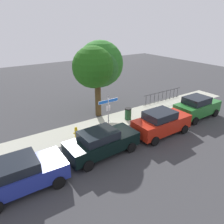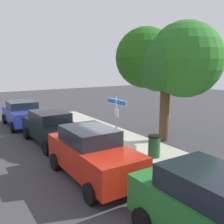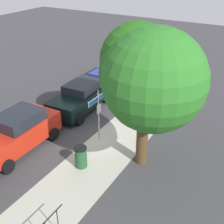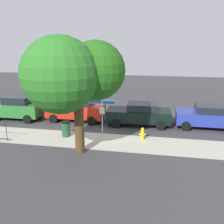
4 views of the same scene
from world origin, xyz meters
name	(u,v)px [view 4 (image 4 of 4)]	position (x,y,z in m)	size (l,w,h in m)	color
ground_plane	(101,133)	(0.00, 0.00, 0.00)	(60.00, 60.00, 0.00)	#38383A
sidewalk_strip	(65,138)	(2.00, 1.30, 0.00)	(24.00, 2.60, 0.00)	#A7A796
street_sign	(102,108)	(-0.19, 0.40, 1.81)	(1.65, 0.07, 2.64)	#9EA0A5
shade_tree	(75,74)	(0.59, 3.02, 4.22)	(4.89, 4.79, 6.15)	#49351C
car_blue	(207,116)	(-6.97, -2.48, 0.84)	(4.08, 2.18, 1.62)	navy
car_black	(139,114)	(-2.33, -2.17, 0.84)	(4.55, 2.14, 1.62)	black
car_red	(76,109)	(2.45, -2.38, 0.92)	(4.29, 1.99, 1.81)	#B52212
car_green	(16,108)	(7.14, -1.91, 0.92)	(4.08, 2.01, 1.81)	#256B2B
fire_hydrant	(142,134)	(-2.75, 0.60, 0.38)	(0.42, 0.22, 0.78)	yellow
trash_bin	(66,129)	(2.06, 0.90, 0.49)	(0.55, 0.55, 0.98)	#1E4C28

